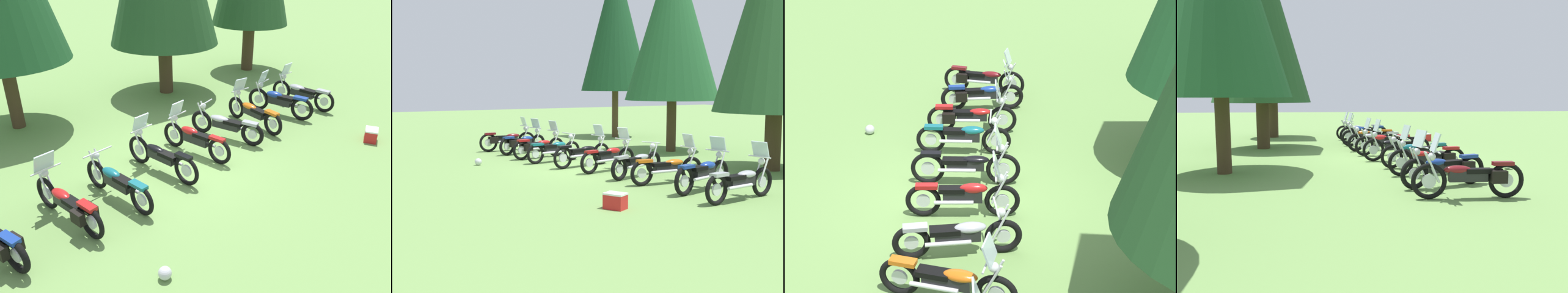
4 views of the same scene
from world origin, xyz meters
TOP-DOWN VIEW (x-y plane):
  - ground_plane at (0.00, 0.00)m, footprint 80.00×80.00m
  - motorcycle_0 at (-5.83, -0.73)m, footprint 0.73×2.40m
  - motorcycle_1 at (-4.65, -0.54)m, footprint 0.95×2.22m
  - motorcycle_2 at (-3.15, -0.52)m, footprint 0.81×2.26m
  - motorcycle_3 at (-1.98, -0.42)m, footprint 0.76×2.25m
  - motorcycle_4 at (-0.56, -0.04)m, footprint 0.72×2.36m
  - motorcycle_5 at (0.71, 0.19)m, footprint 0.76×2.26m
  - motorcycle_6 at (2.01, 0.37)m, footprint 0.97×2.27m
  - motorcycle_7 at (3.31, 0.52)m, footprint 0.70×2.35m
  - motorcycle_8 at (4.63, 0.62)m, footprint 0.85×2.27m
  - motorcycle_9 at (5.89, 0.67)m, footprint 0.66×2.40m
  - pine_tree_2 at (3.09, 4.84)m, footprint 3.88×3.88m
  - pine_tree_3 at (7.67, 5.03)m, footprint 3.22×3.22m
  - picnic_cooler at (5.17, -2.39)m, footprint 0.57×0.52m
  - dropped_helmet at (-2.56, -3.02)m, footprint 0.24×0.24m

SIDE VIEW (x-z plane):
  - ground_plane at x=0.00m, z-range 0.00..0.00m
  - dropped_helmet at x=-2.56m, z-range 0.00..0.24m
  - picnic_cooler at x=5.17m, z-range 0.00..0.36m
  - motorcycle_6 at x=2.01m, z-range -0.07..0.93m
  - motorcycle_3 at x=-1.98m, z-range -0.05..0.95m
  - motorcycle_1 at x=-4.65m, z-range -0.23..1.14m
  - motorcycle_7 at x=3.31m, z-range -0.22..1.14m
  - motorcycle_2 at x=-3.15m, z-range -0.22..1.15m
  - motorcycle_5 at x=0.71m, z-range -0.21..1.15m
  - motorcycle_4 at x=-0.56m, z-range -0.22..1.16m
  - motorcycle_9 at x=5.89m, z-range -0.21..1.16m
  - motorcycle_0 at x=-5.83m, z-range -0.22..1.17m
  - motorcycle_8 at x=4.63m, z-range -0.20..1.19m
  - pine_tree_3 at x=7.67m, z-range 0.97..9.59m
  - pine_tree_2 at x=3.09m, z-range 0.92..9.69m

